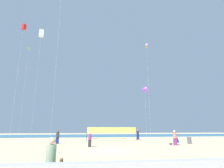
% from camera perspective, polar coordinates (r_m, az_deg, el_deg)
% --- Properties ---
extents(ground_plane, '(120.00, 120.00, 0.00)m').
position_cam_1_polar(ground_plane, '(17.96, -0.96, -20.32)').
color(ground_plane, beige).
extents(ocean_band, '(120.00, 20.00, 0.01)m').
position_cam_1_polar(ocean_band, '(52.91, -6.34, -15.89)').
color(ocean_band, teal).
rests_on(ocean_band, ground).
extents(mother_figure, '(0.39, 0.39, 1.70)m').
position_cam_1_polar(mother_figure, '(8.01, -18.80, -21.32)').
color(mother_figure, '#19727A').
rests_on(mother_figure, ground).
extents(beachgoer_charcoal_shirt, '(0.41, 0.41, 1.78)m').
position_cam_1_polar(beachgoer_charcoal_shirt, '(26.48, -16.83, -15.58)').
color(beachgoer_charcoal_shirt, navy).
rests_on(beachgoer_charcoal_shirt, ground).
extents(beachgoer_coral_shirt, '(0.41, 0.41, 1.80)m').
position_cam_1_polar(beachgoer_coral_shirt, '(24.43, 19.25, -15.58)').
color(beachgoer_coral_shirt, '#7A3872').
rests_on(beachgoer_coral_shirt, ground).
extents(beachgoer_navy_shirt, '(0.41, 0.41, 1.80)m').
position_cam_1_polar(beachgoer_navy_shirt, '(34.68, 8.17, -15.42)').
color(beachgoer_navy_shirt, navy).
rests_on(beachgoer_navy_shirt, ground).
extents(beachgoer_plum_shirt, '(0.37, 0.37, 1.63)m').
position_cam_1_polar(beachgoer_plum_shirt, '(21.29, -7.02, -16.84)').
color(beachgoer_plum_shirt, '#2D2D33').
rests_on(beachgoer_plum_shirt, ground).
extents(folding_beach_chair, '(0.52, 0.65, 0.89)m').
position_cam_1_polar(folding_beach_chair, '(25.17, 19.86, -16.59)').
color(folding_beach_chair, '#1959B2').
rests_on(folding_beach_chair, ground).
extents(trash_barrel, '(0.54, 0.54, 0.87)m').
position_cam_1_polar(trash_barrel, '(27.45, 23.24, -16.06)').
color(trash_barrel, '#595960').
rests_on(trash_barrel, ground).
extents(volleyball_net, '(8.48, 1.17, 2.40)m').
position_cam_1_polar(volleyball_net, '(30.79, 0.11, -14.52)').
color(volleyball_net, '#4C4C51').
rests_on(volleyball_net, ground).
extents(beach_handbag, '(0.34, 0.17, 0.27)m').
position_cam_1_polar(beach_handbag, '(24.50, 18.11, -17.60)').
color(beach_handbag, '#7A3872').
rests_on(beach_handbag, ground).
extents(kite_lime_diamond, '(0.72, 0.73, 17.22)m').
position_cam_1_polar(kite_lime_diamond, '(38.79, -24.81, 9.73)').
color(kite_lime_diamond, silver).
rests_on(kite_lime_diamond, ground).
extents(kite_white_box, '(0.86, 0.86, 17.28)m').
position_cam_1_polar(kite_white_box, '(31.87, -21.45, 14.62)').
color(kite_white_box, silver).
rests_on(kite_white_box, ground).
extents(kite_pink_tube, '(0.74, 1.29, 16.70)m').
position_cam_1_polar(kite_pink_tube, '(33.82, 10.83, 11.59)').
color(kite_pink_tube, silver).
rests_on(kite_pink_tube, ground).
extents(kite_violet_delta, '(0.94, 0.96, 9.73)m').
position_cam_1_polar(kite_violet_delta, '(34.84, 10.27, -1.74)').
color(kite_violet_delta, silver).
rests_on(kite_violet_delta, ground).
extents(kite_red_box, '(0.78, 0.78, 18.82)m').
position_cam_1_polar(kite_red_box, '(34.58, -26.16, 15.78)').
color(kite_red_box, silver).
rests_on(kite_red_box, ground).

